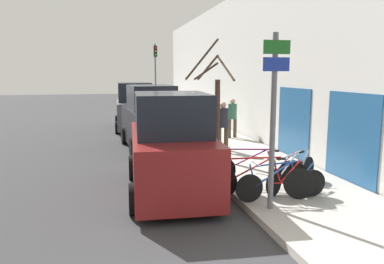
{
  "coord_description": "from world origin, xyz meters",
  "views": [
    {
      "loc": [
        -1.83,
        -3.05,
        2.9
      ],
      "look_at": [
        0.33,
        6.14,
        1.41
      ],
      "focal_mm": 35.0,
      "sensor_mm": 36.0,
      "label": 1
    }
  ],
  "objects": [
    {
      "name": "traffic_light",
      "position": [
        1.29,
        19.87,
        3.03
      ],
      "size": [
        0.2,
        0.3,
        4.5
      ],
      "color": "#595B60",
      "rests_on": "sidewalk_curb"
    },
    {
      "name": "bicycle_3",
      "position": [
        1.78,
        5.31,
        0.55
      ],
      "size": [
        2.14,
        1.16,
        0.95
      ],
      "rotation": [
        0.0,
        0.0,
        1.08
      ],
      "color": "black",
      "rests_on": "sidewalk_curb"
    },
    {
      "name": "bicycle_0",
      "position": [
        1.9,
        4.19,
        0.52
      ],
      "size": [
        2.15,
        0.44,
        0.86
      ],
      "rotation": [
        0.0,
        0.0,
        1.59
      ],
      "color": "black",
      "rests_on": "sidewalk_curb"
    },
    {
      "name": "ground_plane",
      "position": [
        0.0,
        11.2,
        0.0
      ],
      "size": [
        80.0,
        80.0,
        0.0
      ],
      "primitive_type": "plane",
      "color": "#333335"
    },
    {
      "name": "parked_car_1",
      "position": [
        -0.12,
        11.15,
        1.11
      ],
      "size": [
        2.15,
        4.3,
        2.45
      ],
      "rotation": [
        0.0,
        0.0,
        0.06
      ],
      "color": "black",
      "rests_on": "ground"
    },
    {
      "name": "signpost",
      "position": [
        1.42,
        3.74,
        2.07
      ],
      "size": [
        0.55,
        0.13,
        3.53
      ],
      "color": "#595B60",
      "rests_on": "sidewalk_curb"
    },
    {
      "name": "street_tree",
      "position": [
        1.57,
        8.14,
        1.83
      ],
      "size": [
        1.13,
        1.92,
        3.8
      ],
      "color": "#3D2D23",
      "rests_on": "sidewalk_curb"
    },
    {
      "name": "pedestrian_near",
      "position": [
        2.26,
        9.51,
        1.16
      ],
      "size": [
        0.45,
        0.39,
        1.75
      ],
      "rotation": [
        0.0,
        0.0,
        3.44
      ],
      "color": "#4C3D2D",
      "rests_on": "sidewalk_curb"
    },
    {
      "name": "parked_car_2",
      "position": [
        -0.3,
        16.43,
        1.09
      ],
      "size": [
        2.14,
        4.25,
        2.42
      ],
      "rotation": [
        0.0,
        0.0,
        -0.03
      ],
      "color": "#51565B",
      "rests_on": "ground"
    },
    {
      "name": "bicycle_1",
      "position": [
        1.47,
        4.36,
        0.56
      ],
      "size": [
        2.31,
        0.78,
        0.96
      ],
      "rotation": [
        0.0,
        0.0,
        1.28
      ],
      "color": "black",
      "rests_on": "sidewalk_curb"
    },
    {
      "name": "pedestrian_far",
      "position": [
        3.49,
        12.02,
        1.12
      ],
      "size": [
        0.43,
        0.37,
        1.68
      ],
      "rotation": [
        0.0,
        0.0,
        0.27
      ],
      "color": "#4C3D2D",
      "rests_on": "sidewalk_curb"
    },
    {
      "name": "parked_car_0",
      "position": [
        -0.3,
        5.64,
        1.1
      ],
      "size": [
        2.26,
        4.39,
        2.45
      ],
      "rotation": [
        0.0,
        0.0,
        -0.07
      ],
      "color": "maroon",
      "rests_on": "ground"
    },
    {
      "name": "bicycle_2",
      "position": [
        2.52,
        4.89,
        0.53
      ],
      "size": [
        1.93,
        1.31,
        0.87
      ],
      "rotation": [
        0.0,
        0.0,
        2.16
      ],
      "color": "black",
      "rests_on": "sidewalk_curb"
    },
    {
      "name": "building_facade",
      "position": [
        4.35,
        13.91,
        3.23
      ],
      "size": [
        0.23,
        32.0,
        6.5
      ],
      "color": "silver",
      "rests_on": "ground"
    },
    {
      "name": "sidewalk_curb",
      "position": [
        2.6,
        14.0,
        0.07
      ],
      "size": [
        3.2,
        32.0,
        0.15
      ],
      "color": "#ADA89E",
      "rests_on": "ground"
    }
  ]
}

